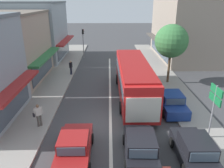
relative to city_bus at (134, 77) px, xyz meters
The scene contains 17 objects.
ground_plane 5.15m from the city_bus, 115.33° to the right, with size 140.00×140.00×0.00m, color #3F3F42.
lane_centre_line 2.80m from the city_bus, behind, with size 0.20×28.00×0.01m, color silver.
sidewalk_left 9.19m from the city_bus, 169.31° to the left, with size 5.20×44.00×0.14m, color gray.
kerb_right 4.83m from the city_bus, 21.93° to the left, with size 2.80×44.00×0.12m, color gray.
shopfront_mid_block 13.12m from the city_bus, 160.03° to the left, with size 7.24×8.96×7.11m.
shopfront_far_end 18.50m from the city_bus, 131.70° to the left, with size 7.94×9.24×7.98m.
building_right_far 17.33m from the city_bus, 56.58° to the left, with size 9.25×13.77×9.06m.
city_bus is the anchor object (origin of this frame).
hatchback_behind_bus_mid 8.14m from the city_bus, 93.22° to the right, with size 1.91×3.75×1.54m.
sedan_queue_gap_filler 9.01m from the city_bus, 116.90° to the right, with size 1.93×4.21×1.47m.
parked_hatchback_kerb_front 8.74m from the city_bus, 74.02° to the right, with size 1.84×3.71×1.54m.
parked_sedan_kerb_second 3.85m from the city_bus, 41.40° to the right, with size 1.95×4.22×1.47m.
traffic_light_downstreet 15.51m from the city_bus, 112.41° to the left, with size 0.33×0.24×4.20m.
directional_road_sign 7.57m from the city_bus, 57.22° to the right, with size 0.10×1.40×3.60m.
street_tree_right 5.90m from the city_bus, 41.50° to the left, with size 3.27×3.27×6.02m.
pedestrian_with_handbag_near 8.49m from the city_bus, 144.41° to the right, with size 0.61×0.50×1.63m.
pedestrian_browsing_midblock 8.90m from the city_bus, 136.99° to the left, with size 0.35×0.53×1.63m.
Camera 1 is at (-0.08, -13.49, 8.20)m, focal length 35.00 mm.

